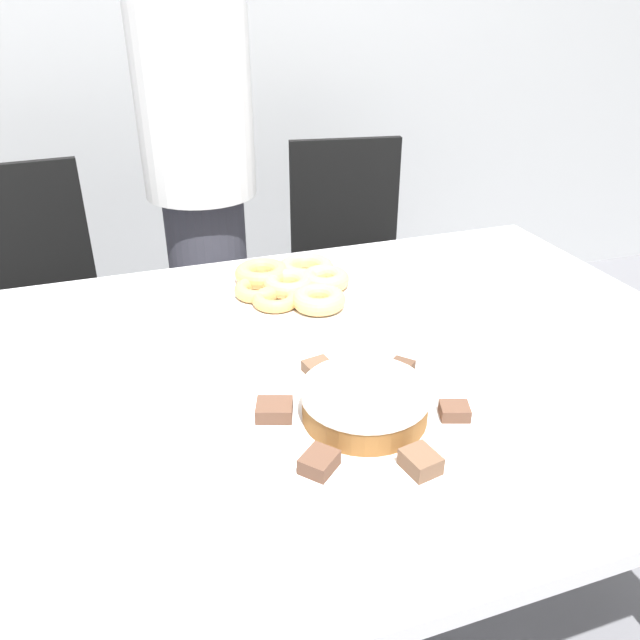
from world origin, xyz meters
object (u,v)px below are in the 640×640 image
(plate_donuts, at_px, (289,293))
(frosted_cake, at_px, (365,402))
(plate_cake, at_px, (364,419))
(napkin, at_px, (556,333))
(office_chair_right, at_px, (352,279))
(office_chair_left, at_px, (40,323))
(person_standing, at_px, (200,173))

(plate_donuts, height_order, frosted_cake, frosted_cake)
(plate_cake, height_order, napkin, plate_cake)
(office_chair_right, xyz_separation_m, frosted_cake, (-0.45, -1.16, 0.35))
(office_chair_left, xyz_separation_m, office_chair_right, (1.05, -0.00, 0.00))
(plate_cake, distance_m, napkin, 0.49)
(person_standing, relative_size, plate_cake, 4.43)
(office_chair_right, distance_m, napkin, 1.07)
(office_chair_left, bearing_deg, plate_donuts, -52.78)
(plate_cake, relative_size, plate_donuts, 0.99)
(plate_cake, distance_m, frosted_cake, 0.03)
(office_chair_left, bearing_deg, person_standing, -18.35)
(person_standing, bearing_deg, plate_donuts, -80.31)
(plate_cake, height_order, frosted_cake, frosted_cake)
(office_chair_left, height_order, office_chair_right, same)
(frosted_cake, xyz_separation_m, napkin, (0.47, 0.14, -0.03))
(frosted_cake, bearing_deg, office_chair_right, 68.93)
(plate_cake, bearing_deg, frosted_cake, 180.00)
(office_chair_left, xyz_separation_m, plate_cake, (0.60, -1.17, 0.31))
(person_standing, distance_m, office_chair_left, 0.71)
(person_standing, height_order, plate_donuts, person_standing)
(office_chair_left, height_order, napkin, office_chair_left)
(office_chair_right, height_order, plate_cake, office_chair_right)
(office_chair_right, xyz_separation_m, napkin, (0.02, -1.03, 0.31))
(office_chair_right, xyz_separation_m, plate_donuts, (-0.43, -0.68, 0.31))
(frosted_cake, bearing_deg, plate_donuts, 87.82)
(person_standing, relative_size, frosted_cake, 8.15)
(plate_donuts, bearing_deg, plate_cake, -92.18)
(office_chair_left, relative_size, plate_donuts, 2.34)
(plate_cake, relative_size, napkin, 2.37)
(plate_donuts, xyz_separation_m, frosted_cake, (-0.02, -0.49, 0.03))
(office_chair_left, relative_size, frosted_cake, 4.36)
(plate_cake, bearing_deg, plate_donuts, 87.82)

